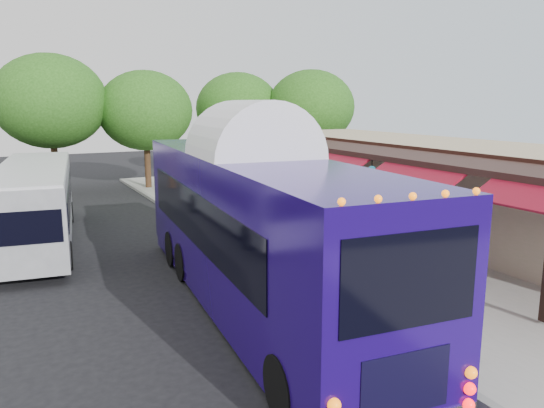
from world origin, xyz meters
TOP-DOWN VIEW (x-y plane):
  - ground at (0.00, 0.00)m, footprint 90.00×90.00m
  - sidewalk at (5.00, 4.00)m, footprint 10.00×40.00m
  - curb at (0.05, 4.00)m, footprint 0.20×40.00m
  - station_shelter at (8.38, 4.00)m, footprint 8.15×20.00m
  - coach_bus at (-1.45, 0.42)m, footprint 3.91×13.06m
  - city_bus at (-5.92, 9.56)m, footprint 3.65×10.94m
  - ped_a at (0.97, 0.23)m, footprint 0.84×0.75m
  - ped_b at (2.40, 2.44)m, footprint 1.09×0.97m
  - ped_c at (2.06, 7.62)m, footprint 1.14×0.55m
  - ped_d at (2.72, 5.95)m, footprint 1.21×0.70m
  - sign_board at (3.93, 0.74)m, footprint 0.17×0.51m
  - tree_left at (0.78, 19.73)m, footprint 5.41×5.41m
  - tree_mid at (7.29, 21.26)m, footprint 5.50×5.50m
  - tree_right at (11.21, 18.46)m, footprint 5.60×5.60m
  - tree_far at (-4.22, 20.33)m, footprint 6.03×6.03m

SIDE VIEW (x-z plane):
  - ground at x=0.00m, z-range 0.00..0.00m
  - sidewalk at x=5.00m, z-range 0.00..0.15m
  - curb at x=0.05m, z-range -0.01..0.15m
  - sign_board at x=3.93m, z-range 0.35..1.48m
  - ped_d at x=2.72m, z-range 0.15..2.01m
  - ped_b at x=2.40m, z-range 0.15..2.02m
  - ped_c at x=2.06m, z-range 0.15..2.04m
  - ped_a at x=0.97m, z-range 0.15..2.08m
  - city_bus at x=-5.92m, z-range 0.15..3.04m
  - station_shelter at x=8.38m, z-range 0.05..3.65m
  - coach_bus at x=-1.45m, z-range 0.15..4.27m
  - tree_left at x=0.78m, z-range 1.16..8.09m
  - tree_mid at x=7.29m, z-range 1.17..8.21m
  - tree_right at x=11.21m, z-range 1.20..8.37m
  - tree_far at x=-4.22m, z-range 1.29..9.01m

